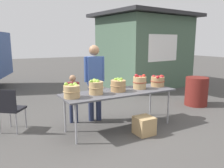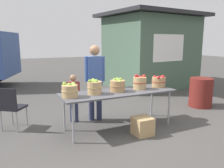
{
  "view_description": "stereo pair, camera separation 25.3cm",
  "coord_description": "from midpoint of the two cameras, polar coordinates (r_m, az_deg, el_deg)",
  "views": [
    {
      "loc": [
        -2.24,
        -3.73,
        1.74
      ],
      "look_at": [
        0.0,
        0.3,
        0.85
      ],
      "focal_mm": 36.09,
      "sensor_mm": 36.0,
      "label": 1
    },
    {
      "loc": [
        -2.02,
        -3.85,
        1.74
      ],
      "look_at": [
        0.0,
        0.3,
        0.85
      ],
      "focal_mm": 36.09,
      "sensor_mm": 36.0,
      "label": 2
    }
  ],
  "objects": [
    {
      "name": "ground_plane",
      "position": [
        4.68,
        0.25,
        -10.89
      ],
      "size": [
        40.0,
        40.0,
        0.0
      ],
      "primitive_type": "plane",
      "color": "#474442"
    },
    {
      "name": "vendor_adult",
      "position": [
        4.86,
        -5.96,
        1.76
      ],
      "size": [
        0.43,
        0.29,
        1.65
      ],
      "rotation": [
        0.0,
        0.0,
        2.89
      ],
      "color": "#262D4C",
      "rests_on": "ground"
    },
    {
      "name": "apple_basket_green_1",
      "position": [
        4.23,
        -5.82,
        -0.77
      ],
      "size": [
        0.29,
        0.29,
        0.29
      ],
      "color": "tan",
      "rests_on": "market_table"
    },
    {
      "name": "folding_chair",
      "position": [
        4.76,
        -25.87,
        -5.21
      ],
      "size": [
        0.56,
        0.56,
        0.86
      ],
      "rotation": [
        0.0,
        0.0,
        2.49
      ],
      "color": "black",
      "rests_on": "ground"
    },
    {
      "name": "produce_crate",
      "position": [
        4.33,
        6.46,
        -10.42
      ],
      "size": [
        0.34,
        0.34,
        0.34
      ],
      "primitive_type": "cube",
      "color": "tan",
      "rests_on": "ground"
    },
    {
      "name": "apple_basket_red_0",
      "position": [
        4.71,
        5.49,
        0.52
      ],
      "size": [
        0.29,
        0.29,
        0.31
      ],
      "color": "tan",
      "rests_on": "market_table"
    },
    {
      "name": "trash_barrel",
      "position": [
        6.5,
        19.57,
        -1.76
      ],
      "size": [
        0.6,
        0.6,
        0.77
      ],
      "primitive_type": "cylinder",
      "color": "maroon",
      "rests_on": "ground"
    },
    {
      "name": "apple_basket_green_0",
      "position": [
        4.03,
        -11.92,
        -1.76
      ],
      "size": [
        0.3,
        0.3,
        0.27
      ],
      "color": "tan",
      "rests_on": "market_table"
    },
    {
      "name": "apple_basket_red_1",
      "position": [
        5.02,
        10.11,
        0.77
      ],
      "size": [
        0.31,
        0.31,
        0.26
      ],
      "color": "#A87F51",
      "rests_on": "market_table"
    },
    {
      "name": "market_table",
      "position": [
        4.47,
        0.25,
        -2.41
      ],
      "size": [
        2.3,
        0.76,
        0.75
      ],
      "color": "#4C4C51",
      "rests_on": "ground"
    },
    {
      "name": "food_kiosk",
      "position": [
        8.93,
        7.4,
        8.54
      ],
      "size": [
        3.8,
        3.27,
        2.74
      ],
      "rotation": [
        0.0,
        0.0,
        0.11
      ],
      "color": "#47604C",
      "rests_on": "ground"
    },
    {
      "name": "child_customer",
      "position": [
        4.84,
        -11.3,
        -2.76
      ],
      "size": [
        0.25,
        0.21,
        1.04
      ],
      "rotation": [
        0.0,
        0.0,
        2.66
      ],
      "color": "#262D4C",
      "rests_on": "ground"
    },
    {
      "name": "apple_basket_green_2",
      "position": [
        4.45,
        -0.03,
        -0.3
      ],
      "size": [
        0.32,
        0.32,
        0.27
      ],
      "color": "#A87F51",
      "rests_on": "market_table"
    }
  ]
}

